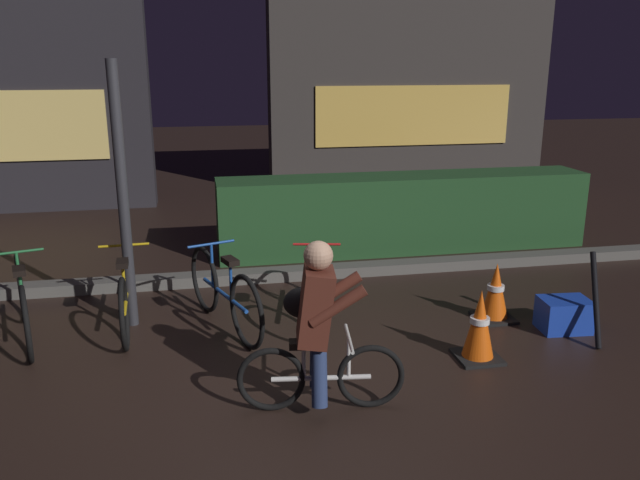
% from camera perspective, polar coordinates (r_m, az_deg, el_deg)
% --- Properties ---
extents(ground_plane, '(40.00, 40.00, 0.00)m').
position_cam_1_polar(ground_plane, '(5.26, -0.90, -11.37)').
color(ground_plane, black).
extents(sidewalk_curb, '(12.00, 0.24, 0.12)m').
position_cam_1_polar(sidewalk_curb, '(7.24, -3.99, -3.10)').
color(sidewalk_curb, '#56544F').
rests_on(sidewalk_curb, ground).
extents(hedge_row, '(4.80, 0.70, 0.98)m').
position_cam_1_polar(hedge_row, '(8.36, 7.50, 2.45)').
color(hedge_row, '#214723').
rests_on(hedge_row, ground).
extents(storefront_left, '(4.52, 0.54, 4.09)m').
position_cam_1_polar(storefront_left, '(11.49, -26.63, 12.35)').
color(storefront_left, '#262328').
rests_on(storefront_left, ground).
extents(storefront_right, '(5.37, 0.54, 4.18)m').
position_cam_1_polar(storefront_right, '(12.48, 8.11, 14.17)').
color(storefront_right, '#383330').
rests_on(storefront_right, ground).
extents(street_post, '(0.10, 0.10, 2.42)m').
position_cam_1_polar(street_post, '(5.96, -17.21, 3.54)').
color(street_post, '#2D2D33').
rests_on(street_post, ground).
extents(parked_bike_left_mid, '(0.54, 1.57, 0.75)m').
position_cam_1_polar(parked_bike_left_mid, '(6.21, -25.01, -5.13)').
color(parked_bike_left_mid, black).
rests_on(parked_bike_left_mid, ground).
extents(parked_bike_center_left, '(0.46, 1.59, 0.73)m').
position_cam_1_polar(parked_bike_center_left, '(6.14, -16.94, -4.58)').
color(parked_bike_center_left, black).
rests_on(parked_bike_center_left, ground).
extents(parked_bike_center_right, '(0.61, 1.56, 0.76)m').
position_cam_1_polar(parked_bike_center_right, '(5.92, -8.57, -4.70)').
color(parked_bike_center_right, black).
rests_on(parked_bike_center_right, ground).
extents(parked_bike_right_mid, '(0.46, 1.48, 0.69)m').
position_cam_1_polar(parked_bike_right_mid, '(6.04, -0.31, -4.36)').
color(parked_bike_right_mid, black).
rests_on(parked_bike_right_mid, ground).
extents(traffic_cone_near, '(0.36, 0.36, 0.60)m').
position_cam_1_polar(traffic_cone_near, '(5.45, 14.06, -7.49)').
color(traffic_cone_near, black).
rests_on(traffic_cone_near, ground).
extents(traffic_cone_far, '(0.36, 0.36, 0.56)m').
position_cam_1_polar(traffic_cone_far, '(6.30, 15.40, -4.55)').
color(traffic_cone_far, black).
rests_on(traffic_cone_far, ground).
extents(blue_crate, '(0.47, 0.36, 0.30)m').
position_cam_1_polar(blue_crate, '(6.30, 20.98, -6.25)').
color(blue_crate, '#193DB7').
rests_on(blue_crate, ground).
extents(cyclist, '(1.18, 0.57, 1.25)m').
position_cam_1_polar(cyclist, '(4.45, -0.25, -7.68)').
color(cyclist, black).
rests_on(cyclist, ground).
extents(closed_umbrella, '(0.17, 0.45, 0.77)m').
position_cam_1_polar(closed_umbrella, '(6.09, 23.42, -4.90)').
color(closed_umbrella, black).
rests_on(closed_umbrella, ground).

